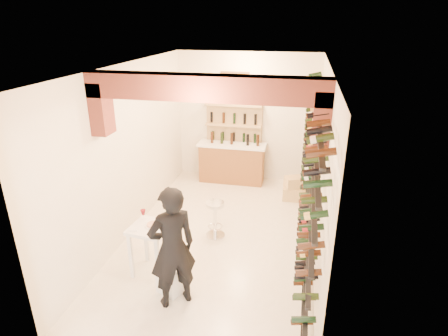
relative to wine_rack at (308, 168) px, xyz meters
name	(u,v)px	position (x,y,z in m)	size (l,w,h in m)	color
ground	(221,236)	(-1.53, 0.00, -1.55)	(6.00, 6.00, 0.00)	white
room_shell	(217,127)	(-1.53, -0.26, 0.70)	(3.52, 6.02, 3.21)	white
wine_rack	(308,168)	(0.00, 0.00, 0.00)	(0.32, 5.70, 2.56)	black
back_counter	(232,161)	(-1.83, 2.65, -1.02)	(1.70, 0.62, 1.29)	brown
back_shelving	(234,135)	(-1.83, 2.89, -0.38)	(1.40, 0.31, 2.73)	tan
tasting_table	(150,235)	(-2.40, -1.30, -0.84)	(0.66, 0.66, 1.04)	white
white_stool	(172,279)	(-1.93, -1.68, -1.33)	(0.35, 0.35, 0.44)	white
person	(172,248)	(-1.80, -1.90, -0.61)	(0.68, 0.45, 1.87)	black
chrome_barstool	(215,217)	(-1.63, -0.02, -1.13)	(0.37, 0.37, 0.72)	silver
crate_lower	(294,193)	(-0.22, 1.91, -1.40)	(0.51, 0.36, 0.30)	tan
crate_upper	(295,182)	(-0.22, 1.91, -1.12)	(0.43, 0.29, 0.25)	tan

